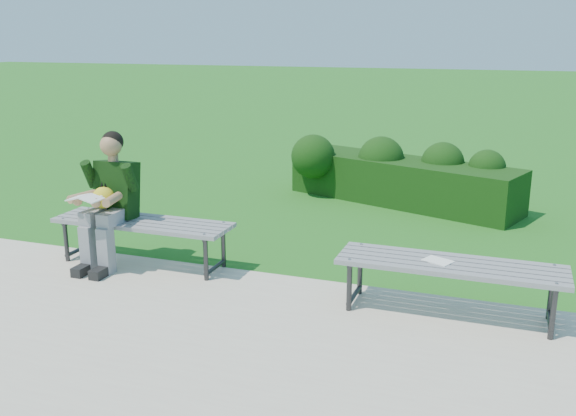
# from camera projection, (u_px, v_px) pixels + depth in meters

# --- Properties ---
(ground) EXTENTS (80.00, 80.00, 0.00)m
(ground) POSITION_uv_depth(u_px,v_px,m) (294.00, 278.00, 6.08)
(ground) COLOR #246512
(ground) RESTS_ON ground
(walkway) EXTENTS (30.00, 3.50, 0.02)m
(walkway) POSITION_uv_depth(u_px,v_px,m) (212.00, 363.00, 4.48)
(walkway) COLOR beige
(walkway) RESTS_ON ground
(hedge) EXTENTS (3.31, 1.82, 0.89)m
(hedge) POSITION_uv_depth(u_px,v_px,m) (397.00, 174.00, 8.76)
(hedge) COLOR #15360D
(hedge) RESTS_ON ground
(bench_left) EXTENTS (1.80, 0.50, 0.46)m
(bench_left) POSITION_uv_depth(u_px,v_px,m) (143.00, 226.00, 6.31)
(bench_left) COLOR gray
(bench_left) RESTS_ON walkway
(bench_right) EXTENTS (1.80, 0.50, 0.46)m
(bench_right) POSITION_uv_depth(u_px,v_px,m) (450.00, 269.00, 5.14)
(bench_right) COLOR gray
(bench_right) RESTS_ON walkway
(seated_boy) EXTENTS (0.56, 0.76, 1.31)m
(seated_boy) POSITION_uv_depth(u_px,v_px,m) (109.00, 196.00, 6.24)
(seated_boy) COLOR gray
(seated_boy) RESTS_ON walkway
(paper_sheet) EXTENTS (0.27, 0.24, 0.01)m
(paper_sheet) POSITION_uv_depth(u_px,v_px,m) (438.00, 261.00, 5.16)
(paper_sheet) COLOR white
(paper_sheet) RESTS_ON bench_right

